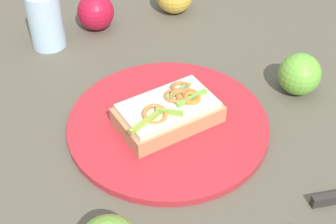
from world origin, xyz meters
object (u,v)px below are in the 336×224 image
Objects in this scene: apple_5 at (96,12)px; drinking_glass at (46,20)px; plate at (168,124)px; sandwich at (169,112)px; apple_4 at (300,74)px.

drinking_glass reaches higher than apple_5.
plate is 0.03m from sandwich.
apple_5 is at bearing 78.24° from plate.
apple_4 is 0.98× the size of apple_5.
apple_4 is at bearing -9.01° from sandwich.
plate is 2.92× the size of drinking_glass.
drinking_glass is at bearing 124.68° from apple_4.
apple_4 is 0.47m from drinking_glass.
apple_5 reaches higher than sandwich.
drinking_glass is at bearing 96.66° from plate.
apple_5 is (0.07, 0.32, 0.01)m from sandwich.
apple_4 reaches higher than sandwich.
plate is 0.33m from drinking_glass.
drinking_glass is (-0.27, 0.39, 0.02)m from apple_4.
plate is at bearing 171.05° from sandwich.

